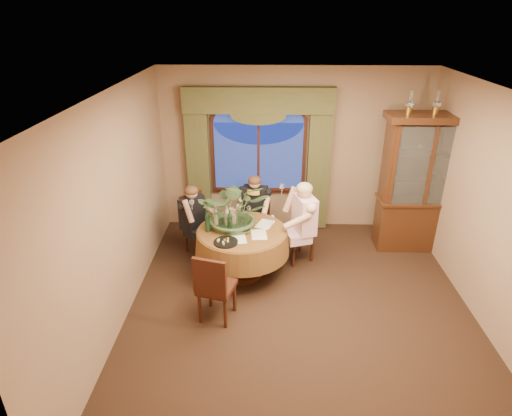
{
  "coord_description": "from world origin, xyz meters",
  "views": [
    {
      "loc": [
        -0.46,
        -4.54,
        3.63
      ],
      "look_at": [
        -0.6,
        0.82,
        1.1
      ],
      "focal_mm": 30.0,
      "sensor_mm": 36.0,
      "label": 1
    }
  ],
  "objects_px": {
    "person_scarf": "(255,211)",
    "olive_bowl": "(244,231)",
    "person_back": "(193,222)",
    "wine_bottle_3": "(230,221)",
    "oil_lamp_center": "(437,102)",
    "centerpiece_plant": "(235,185)",
    "wine_bottle_2": "(207,221)",
    "wine_bottle_0": "(216,216)",
    "chair_front_left": "(217,285)",
    "stoneware_vase": "(233,217)",
    "oil_lamp_left": "(410,102)",
    "chair_right": "(298,232)",
    "china_cabinet": "(422,184)",
    "person_pink": "(304,225)",
    "chair_back_right": "(255,220)",
    "dining_table": "(242,253)",
    "chair_back": "(200,225)",
    "wine_bottle_1": "(227,217)",
    "oil_lamp_right": "(464,102)"
  },
  "relations": [
    {
      "from": "china_cabinet",
      "to": "chair_right",
      "type": "bearing_deg",
      "value": -166.79
    },
    {
      "from": "oil_lamp_left",
      "to": "chair_right",
      "type": "bearing_deg",
      "value": -163.71
    },
    {
      "from": "china_cabinet",
      "to": "person_back",
      "type": "relative_size",
      "value": 1.83
    },
    {
      "from": "person_pink",
      "to": "person_back",
      "type": "distance_m",
      "value": 1.72
    },
    {
      "from": "wine_bottle_1",
      "to": "olive_bowl",
      "type": "bearing_deg",
      "value": -32.07
    },
    {
      "from": "chair_right",
      "to": "person_back",
      "type": "height_order",
      "value": "person_back"
    },
    {
      "from": "stoneware_vase",
      "to": "oil_lamp_center",
      "type": "bearing_deg",
      "value": 14.71
    },
    {
      "from": "person_scarf",
      "to": "wine_bottle_3",
      "type": "relative_size",
      "value": 3.78
    },
    {
      "from": "person_back",
      "to": "chair_front_left",
      "type": "bearing_deg",
      "value": 52.8
    },
    {
      "from": "oil_lamp_left",
      "to": "person_scarf",
      "type": "relative_size",
      "value": 0.27
    },
    {
      "from": "chair_front_left",
      "to": "person_back",
      "type": "height_order",
      "value": "person_back"
    },
    {
      "from": "wine_bottle_2",
      "to": "wine_bottle_3",
      "type": "distance_m",
      "value": 0.31
    },
    {
      "from": "chair_back_right",
      "to": "person_scarf",
      "type": "bearing_deg",
      "value": -76.76
    },
    {
      "from": "olive_bowl",
      "to": "wine_bottle_0",
      "type": "bearing_deg",
      "value": 157.89
    },
    {
      "from": "person_back",
      "to": "wine_bottle_0",
      "type": "xyz_separation_m",
      "value": [
        0.42,
        -0.43,
        0.31
      ]
    },
    {
      "from": "oil_lamp_center",
      "to": "oil_lamp_right",
      "type": "xyz_separation_m",
      "value": [
        0.38,
        0.0,
        0.0
      ]
    },
    {
      "from": "china_cabinet",
      "to": "stoneware_vase",
      "type": "height_order",
      "value": "china_cabinet"
    },
    {
      "from": "oil_lamp_left",
      "to": "chair_right",
      "type": "distance_m",
      "value": 2.51
    },
    {
      "from": "chair_right",
      "to": "chair_front_left",
      "type": "xyz_separation_m",
      "value": [
        -1.1,
        -1.43,
        0.0
      ]
    },
    {
      "from": "chair_back_right",
      "to": "chair_front_left",
      "type": "distance_m",
      "value": 1.86
    },
    {
      "from": "chair_front_left",
      "to": "olive_bowl",
      "type": "distance_m",
      "value": 0.99
    },
    {
      "from": "chair_front_left",
      "to": "stoneware_vase",
      "type": "xyz_separation_m",
      "value": [
        0.13,
        1.12,
        0.4
      ]
    },
    {
      "from": "chair_back_right",
      "to": "stoneware_vase",
      "type": "distance_m",
      "value": 0.85
    },
    {
      "from": "oil_lamp_center",
      "to": "centerpiece_plant",
      "type": "height_order",
      "value": "oil_lamp_center"
    },
    {
      "from": "oil_lamp_right",
      "to": "wine_bottle_3",
      "type": "height_order",
      "value": "oil_lamp_right"
    },
    {
      "from": "person_back",
      "to": "centerpiece_plant",
      "type": "height_order",
      "value": "centerpiece_plant"
    },
    {
      "from": "oil_lamp_center",
      "to": "wine_bottle_2",
      "type": "bearing_deg",
      "value": -163.39
    },
    {
      "from": "person_scarf",
      "to": "centerpiece_plant",
      "type": "bearing_deg",
      "value": 81.31
    },
    {
      "from": "stoneware_vase",
      "to": "wine_bottle_0",
      "type": "distance_m",
      "value": 0.25
    },
    {
      "from": "oil_lamp_right",
      "to": "centerpiece_plant",
      "type": "height_order",
      "value": "oil_lamp_right"
    },
    {
      "from": "chair_front_left",
      "to": "oil_lamp_left",
      "type": "bearing_deg",
      "value": 50.76
    },
    {
      "from": "person_pink",
      "to": "wine_bottle_0",
      "type": "height_order",
      "value": "person_pink"
    },
    {
      "from": "wine_bottle_3",
      "to": "centerpiece_plant",
      "type": "bearing_deg",
      "value": 67.63
    },
    {
      "from": "chair_back",
      "to": "wine_bottle_3",
      "type": "distance_m",
      "value": 0.98
    },
    {
      "from": "centerpiece_plant",
      "to": "wine_bottle_0",
      "type": "height_order",
      "value": "centerpiece_plant"
    },
    {
      "from": "chair_right",
      "to": "wine_bottle_0",
      "type": "xyz_separation_m",
      "value": [
        -1.21,
        -0.37,
        0.44
      ]
    },
    {
      "from": "oil_lamp_center",
      "to": "olive_bowl",
      "type": "bearing_deg",
      "value": -159.99
    },
    {
      "from": "oil_lamp_center",
      "to": "chair_front_left",
      "type": "bearing_deg",
      "value": -148.24
    },
    {
      "from": "centerpiece_plant",
      "to": "stoneware_vase",
      "type": "bearing_deg",
      "value": 146.9
    },
    {
      "from": "chair_front_left",
      "to": "olive_bowl",
      "type": "bearing_deg",
      "value": 86.54
    },
    {
      "from": "oil_lamp_center",
      "to": "person_pink",
      "type": "relative_size",
      "value": 0.25
    },
    {
      "from": "wine_bottle_2",
      "to": "wine_bottle_0",
      "type": "bearing_deg",
      "value": 54.87
    },
    {
      "from": "person_scarf",
      "to": "wine_bottle_3",
      "type": "height_order",
      "value": "person_scarf"
    },
    {
      "from": "person_scarf",
      "to": "olive_bowl",
      "type": "xyz_separation_m",
      "value": [
        -0.12,
        -0.96,
        0.15
      ]
    },
    {
      "from": "oil_lamp_center",
      "to": "person_scarf",
      "type": "bearing_deg",
      "value": -179.18
    },
    {
      "from": "person_back",
      "to": "wine_bottle_3",
      "type": "relative_size",
      "value": 3.67
    },
    {
      "from": "oil_lamp_right",
      "to": "centerpiece_plant",
      "type": "bearing_deg",
      "value": -166.34
    },
    {
      "from": "person_pink",
      "to": "person_scarf",
      "type": "xyz_separation_m",
      "value": [
        -0.75,
        0.59,
        -0.06
      ]
    },
    {
      "from": "wine_bottle_2",
      "to": "china_cabinet",
      "type": "bearing_deg",
      "value": 16.61
    },
    {
      "from": "dining_table",
      "to": "person_scarf",
      "type": "relative_size",
      "value": 1.1
    }
  ]
}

